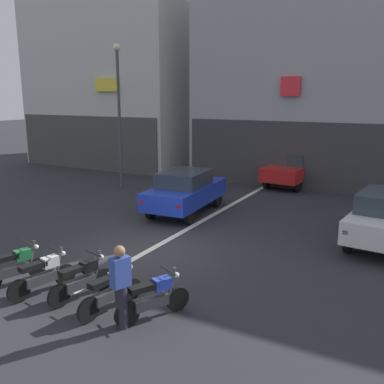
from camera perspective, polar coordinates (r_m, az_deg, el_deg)
name	(u,v)px	position (r m, az deg, el deg)	size (l,w,h in m)	color
ground_plane	(147,251)	(12.40, -6.04, -7.95)	(120.00, 120.00, 0.00)	#2B2B30
lane_centre_line	(231,205)	(17.43, 5.21, -1.78)	(0.20, 18.00, 0.01)	silver
building_corner_left	(132,75)	(30.19, -8.00, 15.30)	(10.59, 9.86, 11.52)	silver
building_mid_block	(314,68)	(24.99, 16.05, 15.67)	(10.64, 9.07, 11.68)	#9E9EA3
car_blue_crossing_near	(185,190)	(16.05, -0.89, 0.24)	(2.03, 4.21, 1.64)	black
car_red_down_street	(293,168)	(21.66, 13.36, 3.19)	(2.08, 4.23, 1.64)	black
street_lamp	(119,102)	(20.38, -9.81, 11.78)	(0.36, 0.36, 6.68)	#47474C
motorcycle_green_row_leftmost	(15,266)	(10.97, -22.65, -9.19)	(0.66, 1.61, 0.98)	black
motorcycle_white_row_left_mid	(43,274)	(10.28, -19.39, -10.39)	(0.57, 1.65, 0.98)	black
motorcycle_black_row_centre	(82,279)	(9.81, -14.55, -11.20)	(0.57, 1.64, 0.98)	black
motorcycle_silver_row_right_mid	(111,290)	(9.14, -10.80, -12.86)	(0.55, 1.66, 0.98)	black
motorcycle_blue_row_rightmost	(154,297)	(8.75, -5.17, -13.89)	(0.84, 1.51, 0.98)	black
person_by_motorcycles	(121,286)	(8.34, -9.54, -12.39)	(0.32, 0.41, 1.67)	#23232D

